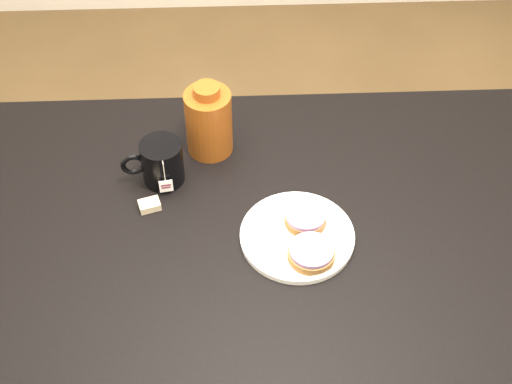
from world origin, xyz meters
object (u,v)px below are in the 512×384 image
plate (297,235)px  bagel_front (311,253)px  table (277,258)px  mug (161,162)px  teabag_pouch (150,205)px  bagel_package (209,121)px  bagel_back (305,218)px

plate → bagel_front: 0.07m
table → mug: size_ratio=9.69×
bagel_front → teabag_pouch: (-0.34, 0.16, -0.02)m
plate → mug: (-0.29, 0.18, 0.04)m
table → bagel_package: size_ratio=7.63×
mug → bagel_package: (0.11, 0.10, 0.03)m
table → teabag_pouch: 0.30m
teabag_pouch → bagel_back: bearing=-10.9°
bagel_back → bagel_front: same height
bagel_back → bagel_front: (0.00, -0.09, -0.00)m
plate → teabag_pouch: same height
table → mug: (-0.25, 0.17, 0.14)m
plate → teabag_pouch: bearing=162.8°
bagel_back → teabag_pouch: (-0.33, 0.06, -0.02)m
plate → bagel_back: (0.02, 0.03, 0.02)m
teabag_pouch → bagel_package: size_ratio=0.25×
teabag_pouch → bagel_package: (0.13, 0.18, 0.07)m
mug → teabag_pouch: 0.10m
table → plate: size_ratio=5.84×
bagel_back → bagel_package: size_ratio=0.52×
teabag_pouch → bagel_package: bearing=54.3°
bagel_back → mug: bearing=153.9°
plate → bagel_front: bagel_front is taller
bagel_front → teabag_pouch: bagel_front is taller
bagel_front → mug: 0.40m
teabag_pouch → plate: bearing=-17.2°
table → teabag_pouch: size_ratio=31.11×
bagel_back → bagel_package: (-0.20, 0.25, 0.06)m
bagel_package → teabag_pouch: bearing=-125.7°
table → bagel_back: size_ratio=14.75×
mug → bagel_package: 0.15m
bagel_package → bagel_front: bearing=-58.8°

